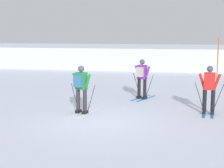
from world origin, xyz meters
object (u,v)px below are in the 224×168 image
skier_green (81,87)px  skier_red (209,88)px  skier_purple (142,77)px  trail_marker_pole (218,61)px

skier_green → skier_red: (4.40, 0.79, -0.04)m
skier_green → skier_red: 4.47m
skier_purple → skier_green: bearing=-120.9°
trail_marker_pole → skier_green: bearing=-124.6°
skier_green → skier_purple: bearing=59.1°
skier_green → trail_marker_pole: trail_marker_pole is taller
skier_red → trail_marker_pole: bearing=81.6°
skier_purple → trail_marker_pole: trail_marker_pole is taller
skier_red → trail_marker_pole: trail_marker_pole is taller
trail_marker_pole → skier_purple: bearing=-126.8°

